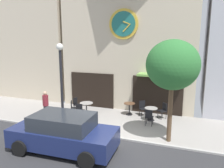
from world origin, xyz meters
TOP-DOWN VIEW (x-y plane):
  - ground_plane at (0.00, -0.51)m, footprint 24.39×9.53m
  - clock_building at (-0.98, 5.73)m, footprint 8.69×4.38m
  - neighbor_building_left at (-8.90, 6.53)m, footprint 6.55×4.57m
  - street_lamp at (-3.33, 0.82)m, footprint 0.36×0.36m
  - street_tree at (2.27, 0.60)m, footprint 2.25×2.03m
  - cafe_table_center at (-2.82, 2.63)m, footprint 0.79×0.79m
  - cafe_table_center_right at (-0.33, 3.41)m, footprint 0.68×0.68m
  - cafe_table_near_door at (1.07, 2.89)m, footprint 0.71×0.71m
  - cafe_chair_mid_row at (1.68, 3.48)m, footprint 0.57×0.57m
  - cafe_chair_corner at (1.11, 2.07)m, footprint 0.40×0.40m
  - cafe_chair_left_end at (0.46, 3.53)m, footprint 0.56×0.56m
  - cafe_chair_right_end at (-3.49, 2.17)m, footprint 0.54×0.54m
  - cafe_chair_under_awning at (-3.61, 2.85)m, footprint 0.45×0.45m
  - cafe_chair_curbside at (-2.84, 1.82)m, footprint 0.44×0.44m
  - pedestrian_maroon at (-4.53, 0.97)m, footprint 0.44×0.44m
  - parked_car_navy at (-1.70, -1.73)m, footprint 4.36×2.14m

SIDE VIEW (x-z plane):
  - ground_plane at x=0.00m, z-range -0.09..0.04m
  - cafe_table_center_right at x=-0.33m, z-range 0.14..0.87m
  - cafe_table_near_door at x=1.07m, z-range 0.15..0.89m
  - cafe_chair_mid_row at x=1.68m, z-range 0.08..0.98m
  - cafe_chair_corner at x=1.11m, z-range 0.08..0.98m
  - cafe_chair_left_end at x=0.46m, z-range 0.08..0.98m
  - cafe_chair_right_end at x=-3.49m, z-range 0.08..0.98m
  - cafe_chair_under_awning at x=-3.61m, z-range 0.08..0.98m
  - cafe_chair_curbside at x=-2.84m, z-range 0.08..0.98m
  - cafe_table_center at x=-2.82m, z-range 0.18..0.90m
  - parked_car_navy at x=-1.70m, z-range -0.01..1.54m
  - pedestrian_maroon at x=-4.53m, z-range 0.03..1.70m
  - street_lamp at x=-3.33m, z-range 0.03..4.33m
  - street_tree at x=2.27m, z-range 1.16..5.67m
  - clock_building at x=-0.98m, z-range 0.21..10.84m
  - neighbor_building_left at x=-8.90m, z-range 0.00..11.73m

